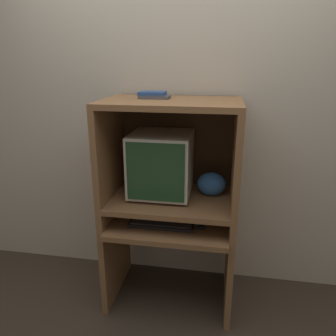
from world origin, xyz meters
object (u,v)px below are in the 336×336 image
at_px(mouse, 201,227).
at_px(crt_monitor, 161,164).
at_px(snack_bag, 212,184).
at_px(keyboard, 161,224).
at_px(book_stack, 154,95).

bearing_deg(mouse, crt_monitor, 151.16).
distance_m(mouse, snack_bag, 0.31).
bearing_deg(snack_bag, keyboard, -146.10).
bearing_deg(mouse, book_stack, 152.05).
bearing_deg(crt_monitor, mouse, -28.84).
bearing_deg(keyboard, book_stack, 114.02).
height_order(crt_monitor, snack_bag, crt_monitor).
bearing_deg(keyboard, crt_monitor, 100.30).
bearing_deg(snack_bag, book_stack, -175.50).
relative_size(mouse, book_stack, 0.32).
bearing_deg(snack_bag, mouse, -102.79).
bearing_deg(book_stack, crt_monitor, -22.52).
xyz_separation_m(crt_monitor, book_stack, (-0.05, 0.02, 0.45)).
bearing_deg(crt_monitor, book_stack, 157.48).
height_order(mouse, book_stack, book_stack).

